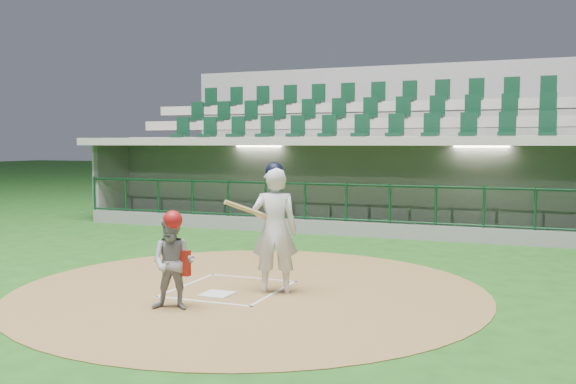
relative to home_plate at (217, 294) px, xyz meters
name	(u,v)px	position (x,y,z in m)	size (l,w,h in m)	color
ground	(238,286)	(0.00, 0.70, -0.02)	(120.00, 120.00, 0.00)	#184A15
dirt_circle	(250,290)	(0.30, 0.50, -0.02)	(7.20, 7.20, 0.01)	brown
home_plate	(217,294)	(0.00, 0.00, 0.00)	(0.43, 0.43, 0.02)	silver
batter_box_chalk	(229,289)	(0.00, 0.40, 0.00)	(1.55, 1.80, 0.01)	white
dugout_structure	(369,191)	(0.07, 8.51, 0.94)	(16.40, 3.70, 3.00)	gray
seating_deck	(392,170)	(0.00, 11.61, 1.40)	(17.00, 6.72, 5.15)	gray
batter	(274,228)	(0.73, 0.46, 0.96)	(0.94, 0.97, 1.96)	silver
catcher	(173,261)	(-0.16, -0.94, 0.64)	(0.72, 0.62, 1.34)	gray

